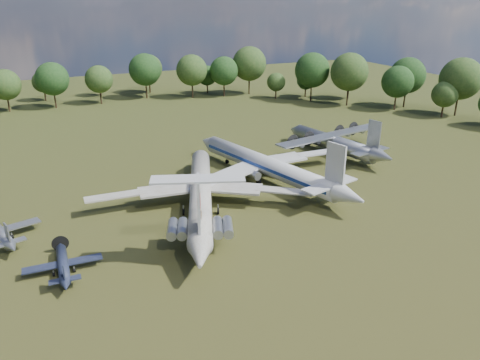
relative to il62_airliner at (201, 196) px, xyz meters
name	(u,v)px	position (x,y,z in m)	size (l,w,h in m)	color
ground	(183,207)	(-2.42, 2.38, -2.38)	(300.00, 300.00, 0.00)	#294316
il62_airliner	(201,196)	(0.00, 0.00, 0.00)	(37.38, 48.60, 4.77)	silver
tu104_jet	(266,169)	(16.11, 7.20, 0.02)	(36.00, 48.00, 4.80)	white
an12_transport	(333,145)	(37.22, 15.08, -0.22)	(29.37, 32.83, 4.32)	#AAACB2
small_prop_west	(63,266)	(-22.66, -10.55, -1.41)	(9.74, 13.29, 1.95)	black
person_on_il62	(200,213)	(-4.70, -12.49, 3.34)	(0.70, 0.46, 1.91)	#9A744E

